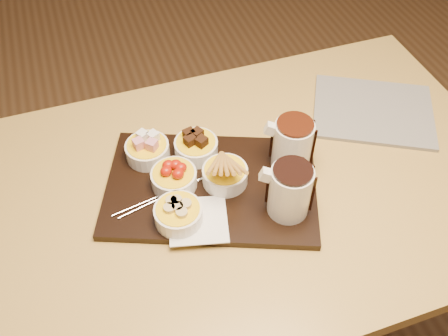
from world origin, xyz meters
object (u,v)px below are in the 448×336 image
object	(u,v)px
serving_board	(211,187)
pitcher_milk_chocolate	(292,145)
pitcher_dark_chocolate	(290,191)
dining_table	(253,206)
newspaper	(373,111)
bowl_strawberries	(174,179)

from	to	relation	value
serving_board	pitcher_milk_chocolate	bearing A→B (deg)	21.80
pitcher_dark_chocolate	pitcher_milk_chocolate	world-z (taller)	same
dining_table	newspaper	size ratio (longest dim) A/B	4.03
pitcher_milk_chocolate	newspaper	world-z (taller)	pitcher_milk_chocolate
bowl_strawberries	serving_board	bearing A→B (deg)	-18.24
serving_board	bowl_strawberries	size ratio (longest dim) A/B	4.60
pitcher_milk_chocolate	pitcher_dark_chocolate	bearing A→B (deg)	-94.40
serving_board	pitcher_dark_chocolate	distance (m)	0.19
pitcher_dark_chocolate	pitcher_milk_chocolate	size ratio (longest dim) A/B	1.00
serving_board	pitcher_milk_chocolate	size ratio (longest dim) A/B	3.87
bowl_strawberries	pitcher_dark_chocolate	bearing A→B (deg)	-34.47
dining_table	newspaper	world-z (taller)	newspaper
pitcher_milk_chocolate	dining_table	bearing A→B (deg)	-153.46
pitcher_milk_chocolate	newspaper	distance (m)	0.31
dining_table	bowl_strawberries	distance (m)	0.23
pitcher_dark_chocolate	newspaper	distance (m)	0.41
serving_board	newspaper	distance (m)	0.48
dining_table	serving_board	distance (m)	0.15
pitcher_milk_chocolate	newspaper	xyz separation A→B (m)	(0.28, 0.11, -0.07)
dining_table	pitcher_milk_chocolate	bearing A→B (deg)	4.72
dining_table	newspaper	bearing A→B (deg)	17.11
bowl_strawberries	newspaper	xyz separation A→B (m)	(0.55, 0.08, -0.03)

